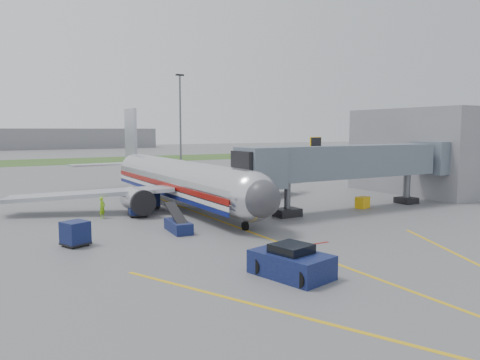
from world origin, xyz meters
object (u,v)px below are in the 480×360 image
airliner (178,179)px  belt_loader (178,225)px  pushback_tug (291,263)px  ramp_worker (102,208)px

airliner → belt_loader: size_ratio=8.89×
belt_loader → pushback_tug: bearing=-85.4°
airliner → pushback_tug: airliner is taller
pushback_tug → belt_loader: size_ratio=1.13×
belt_loader → ramp_worker: size_ratio=2.19×
belt_loader → airliner: bearing=67.7°
airliner → pushback_tug: 24.38m
airliner → pushback_tug: size_ratio=7.86×
belt_loader → ramp_worker: 8.93m
pushback_tug → ramp_worker: ramp_worker is taller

